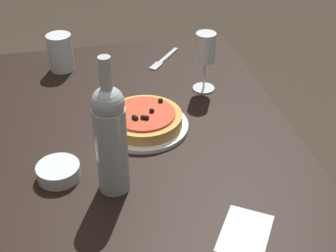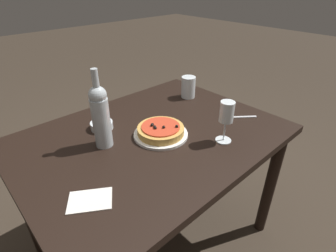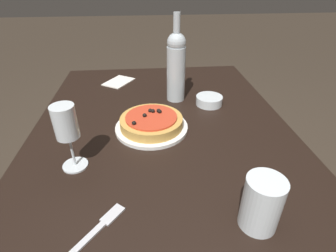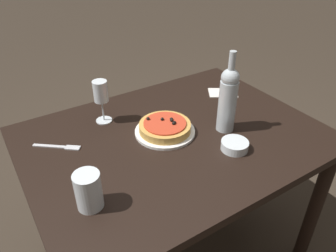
# 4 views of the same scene
# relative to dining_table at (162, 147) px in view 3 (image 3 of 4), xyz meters

# --- Properties ---
(ground_plane) EXTENTS (14.00, 14.00, 0.00)m
(ground_plane) POSITION_rel_dining_table_xyz_m (0.00, 0.00, -0.64)
(ground_plane) COLOR #382D23
(dining_table) EXTENTS (1.17, 0.88, 0.73)m
(dining_table) POSITION_rel_dining_table_xyz_m (0.00, 0.00, 0.00)
(dining_table) COLOR black
(dining_table) RESTS_ON ground_plane
(dinner_plate) EXTENTS (0.24, 0.24, 0.01)m
(dinner_plate) POSITION_rel_dining_table_xyz_m (0.02, -0.04, 0.10)
(dinner_plate) COLOR white
(dinner_plate) RESTS_ON dining_table
(pizza) EXTENTS (0.21, 0.21, 0.05)m
(pizza) POSITION_rel_dining_table_xyz_m (0.02, -0.04, 0.13)
(pizza) COLOR gold
(pizza) RESTS_ON dinner_plate
(wine_glass) EXTENTS (0.07, 0.07, 0.19)m
(wine_glass) POSITION_rel_dining_table_xyz_m (0.20, -0.25, 0.23)
(wine_glass) COLOR silver
(wine_glass) RESTS_ON dining_table
(wine_bottle) EXTENTS (0.07, 0.07, 0.34)m
(wine_bottle) POSITION_rel_dining_table_xyz_m (-0.20, 0.07, 0.24)
(wine_bottle) COLOR #B2BCC1
(wine_bottle) RESTS_ON dining_table
(water_cup) EXTENTS (0.08, 0.08, 0.12)m
(water_cup) POSITION_rel_dining_table_xyz_m (0.42, 0.18, 0.16)
(water_cup) COLOR silver
(water_cup) RESTS_ON dining_table
(side_bowl) EXTENTS (0.10, 0.10, 0.03)m
(side_bowl) POSITION_rel_dining_table_xyz_m (-0.14, 0.20, 0.11)
(side_bowl) COLOR silver
(side_bowl) RESTS_ON dining_table
(fork) EXTENTS (0.16, 0.13, 0.00)m
(fork) POSITION_rel_dining_table_xyz_m (0.42, -0.17, 0.10)
(fork) COLOR silver
(fork) RESTS_ON dining_table
(paper_napkin) EXTENTS (0.17, 0.16, 0.00)m
(paper_napkin) POSITION_rel_dining_table_xyz_m (-0.41, -0.18, 0.10)
(paper_napkin) COLOR silver
(paper_napkin) RESTS_ON dining_table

